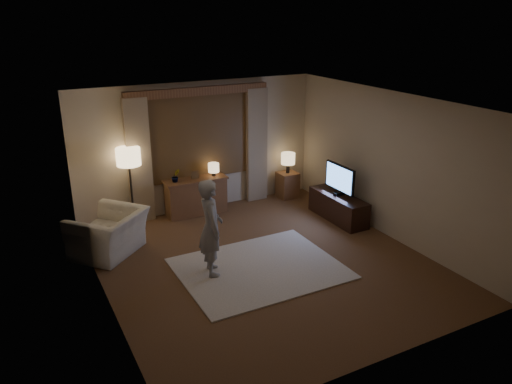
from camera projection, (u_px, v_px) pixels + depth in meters
room at (250, 177)px, 8.08m from camera, size 5.04×5.54×2.64m
rug at (260, 268)px, 7.93m from camera, size 2.50×2.00×0.02m
sideboard at (196, 197)px, 9.99m from camera, size 1.20×0.40×0.70m
picture_frame at (195, 176)px, 9.84m from camera, size 0.16×0.02×0.20m
plant at (176, 176)px, 9.64m from camera, size 0.17×0.13×0.30m
table_lamp_sideboard at (214, 168)px, 9.98m from camera, size 0.22×0.22×0.30m
floor_lamp at (129, 161)px, 9.11m from camera, size 0.44×0.44×1.52m
armchair at (109, 233)px, 8.33m from camera, size 1.50×1.49×0.73m
side_table at (287, 185)px, 10.90m from camera, size 0.40×0.40×0.56m
table_lamp_side at (288, 159)px, 10.70m from camera, size 0.30×0.30×0.44m
tv_stand at (338, 207)px, 9.75m from camera, size 0.45×1.40×0.50m
tv at (340, 179)px, 9.55m from camera, size 0.21×0.84×0.61m
person at (211, 227)px, 7.54m from camera, size 0.47×0.62×1.53m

